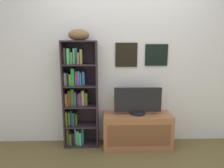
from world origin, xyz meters
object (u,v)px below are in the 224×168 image
(bookshelf, at_px, (78,96))
(television, at_px, (138,101))
(football, at_px, (79,35))
(tv_stand, at_px, (137,130))

(bookshelf, relative_size, television, 2.28)
(football, xyz_separation_m, television, (0.82, -0.06, -0.93))
(television, bearing_deg, football, 175.56)
(bookshelf, distance_m, television, 0.87)
(football, height_order, television, football)
(football, bearing_deg, tv_stand, -4.53)
(bookshelf, relative_size, tv_stand, 1.56)
(bookshelf, xyz_separation_m, television, (0.87, -0.09, -0.07))
(television, bearing_deg, tv_stand, -90.00)
(tv_stand, xyz_separation_m, television, (-0.00, 0.00, 0.44))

